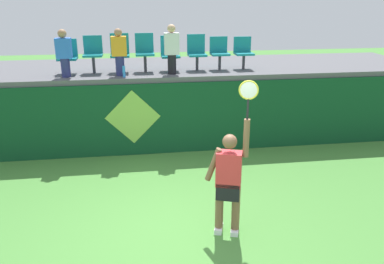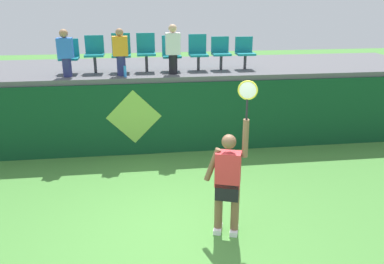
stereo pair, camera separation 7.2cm
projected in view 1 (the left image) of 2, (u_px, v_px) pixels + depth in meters
The scene contains 17 objects.
ground_plane at pixel (179, 233), 6.34m from camera, with size 40.00×40.00×0.00m, color #478438.
court_back_wall at pixel (162, 118), 9.28m from camera, with size 13.89×0.20×1.70m, color #0F4223.
spectator_platform at pixel (157, 68), 10.32m from camera, with size 13.89×2.99×0.12m, color #56565B.
tennis_player at pixel (229, 179), 6.06m from camera, with size 0.73×0.37×2.49m.
water_bottle at pixel (124, 72), 8.92m from camera, with size 0.06×0.06×0.26m, color #338CE5.
stadium_chair_0 at pixel (68, 55), 9.27m from camera, with size 0.44×0.42×0.79m.
stadium_chair_1 at pixel (93, 52), 9.33m from camera, with size 0.44×0.42×0.86m.
stadium_chair_2 at pixel (120, 51), 9.42m from camera, with size 0.44×0.42×0.90m.
stadium_chair_3 at pixel (145, 50), 9.50m from camera, with size 0.44×0.42×0.90m.
stadium_chair_4 at pixel (170, 52), 9.60m from camera, with size 0.44×0.42×0.83m.
stadium_chair_5 at pixel (197, 51), 9.68m from camera, with size 0.44×0.42×0.85m.
stadium_chair_6 at pixel (219, 51), 9.75m from camera, with size 0.44×0.42×0.79m.
stadium_chair_7 at pixel (243, 51), 9.84m from camera, with size 0.44×0.42×0.78m.
spectator_0 at pixel (119, 51), 8.99m from camera, with size 0.34×0.20×1.06m.
spectator_1 at pixel (64, 52), 8.82m from camera, with size 0.34×0.20×1.06m.
spectator_2 at pixel (172, 48), 9.15m from camera, with size 0.34×0.20×1.14m.
wall_signage_mount at pixel (135, 155), 9.37m from camera, with size 1.27×0.01×1.57m.
Camera 1 is at (-0.58, -5.41, 3.65)m, focal length 37.06 mm.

